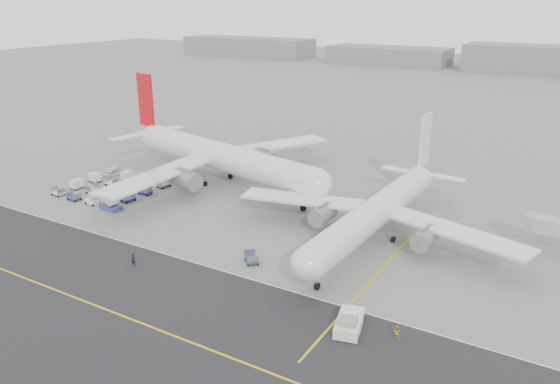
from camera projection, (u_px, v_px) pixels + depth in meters
The scene contains 10 objects.
ground at pixel (176, 249), 84.87m from camera, with size 700.00×700.00×0.00m, color gray.
taxiway at pixel (111, 311), 67.87m from camera, with size 220.00×59.00×0.03m.
horizon_buildings at pixel (554, 74), 281.45m from camera, with size 520.00×28.00×28.00m, color gray, non-canonical shape.
airliner_a at pixel (218, 156), 113.43m from camera, with size 58.70×57.42×20.56m.
airliner_b at pixel (378, 211), 86.88m from camera, with size 48.53×49.14×16.94m.
pushback_tug at pixel (349, 323), 63.88m from camera, with size 4.13×7.86×2.21m.
gse_cluster at pixel (111, 191), 110.24m from camera, with size 22.78×21.96×2.06m, color gray, non-canonical shape.
stray_dolly at pixel (252, 263), 80.48m from camera, with size 1.67×2.72×1.67m, color silver, non-canonical shape.
ground_crew_a at pixel (133, 260), 79.17m from camera, with size 0.71×0.47×1.95m, color black.
ground_crew_b at pixel (397, 332), 62.23m from camera, with size 0.81×0.63×1.66m, color gold.
Camera 1 is at (53.15, -58.05, 36.74)m, focal length 35.00 mm.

